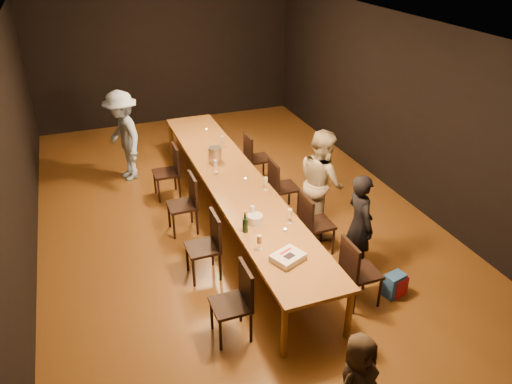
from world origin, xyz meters
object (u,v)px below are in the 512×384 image
object	(u,v)px
chair_left_2	(182,205)
chair_left_0	(230,304)
chair_right_1	(317,223)
chair_right_2	(284,186)
table	(234,182)
chair_right_0	(361,271)
champagne_bottle	(245,222)
birthday_cake	(288,257)
plate_stack	(255,219)
ice_bucket	(215,154)
woman_tan	(321,182)
man_blue	(123,136)
chair_right_3	(258,158)
chair_left_1	(203,247)
chair_left_3	(166,172)
woman_birthday	(359,225)
child	(357,383)

from	to	relation	value
chair_left_2	chair_left_0	bearing A→B (deg)	-180.00
chair_right_1	chair_right_2	world-z (taller)	same
chair_right_1	table	bearing A→B (deg)	-144.69
chair_right_0	table	bearing A→B (deg)	-160.50
chair_right_1	champagne_bottle	distance (m)	1.29
birthday_cake	plate_stack	distance (m)	0.92
birthday_cake	ice_bucket	xyz separation A→B (m)	(-0.01, 2.97, 0.08)
woman_tan	birthday_cake	world-z (taller)	woman_tan
table	ice_bucket	size ratio (longest dim) A/B	24.59
man_blue	chair_right_3	bearing A→B (deg)	52.78
champagne_bottle	chair_left_1	bearing A→B (deg)	152.72
chair_right_0	chair_right_3	size ratio (longest dim) A/B	1.00
chair_right_1	birthday_cake	world-z (taller)	chair_right_1
chair_left_3	woman_birthday	distance (m)	3.62
man_blue	ice_bucket	bearing A→B (deg)	28.94
chair_left_0	chair_left_3	bearing A→B (deg)	0.00
birthday_cake	champagne_bottle	distance (m)	0.81
chair_right_1	chair_right_2	distance (m)	1.20
chair_right_0	woman_birthday	size ratio (longest dim) A/B	0.64
ice_bucket	champagne_bottle	bearing A→B (deg)	-96.56
woman_birthday	ice_bucket	xyz separation A→B (m)	(-1.23, 2.56, 0.14)
ice_bucket	woman_birthday	bearing A→B (deg)	-64.26
chair_left_1	woman_tan	size ratio (longest dim) A/B	0.56
chair_right_2	woman_birthday	distance (m)	1.85
champagne_bottle	chair_right_1	bearing A→B (deg)	12.57
chair_left_0	ice_bucket	size ratio (longest dim) A/B	3.81
chair_right_3	chair_left_0	world-z (taller)	same
woman_birthday	woman_tan	world-z (taller)	woman_tan
chair_right_0	chair_right_2	size ratio (longest dim) A/B	1.00
woman_birthday	child	xyz separation A→B (m)	(-1.27, -2.11, -0.19)
birthday_cake	chair_left_0	bearing A→B (deg)	169.99
plate_stack	ice_bucket	bearing A→B (deg)	88.33
woman_birthday	ice_bucket	bearing A→B (deg)	27.81
table	woman_birthday	size ratio (longest dim) A/B	4.12
woman_birthday	man_blue	world-z (taller)	man_blue
chair_right_2	champagne_bottle	bearing A→B (deg)	-39.02
woman_birthday	champagne_bottle	size ratio (longest dim) A/B	4.68
man_blue	champagne_bottle	xyz separation A→B (m)	(1.06, -3.64, 0.07)
chair_left_0	plate_stack	distance (m)	1.35
chair_left_1	man_blue	size ratio (longest dim) A/B	0.55
woman_birthday	chair_right_3	bearing A→B (deg)	7.77
birthday_cake	ice_bucket	bearing A→B (deg)	67.24
chair_left_3	child	xyz separation A→B (m)	(0.73, -5.11, 0.08)
ice_bucket	chair_right_0	bearing A→B (deg)	-73.52
chair_right_0	champagne_bottle	size ratio (longest dim) A/B	2.99
chair_right_2	man_blue	size ratio (longest dim) A/B	0.55
chair_right_0	chair_left_1	bearing A→B (deg)	-125.22
chair_right_1	chair_right_3	world-z (taller)	same
chair_right_3	ice_bucket	xyz separation A→B (m)	(-0.93, -0.45, 0.41)
chair_right_2	birthday_cake	distance (m)	2.43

